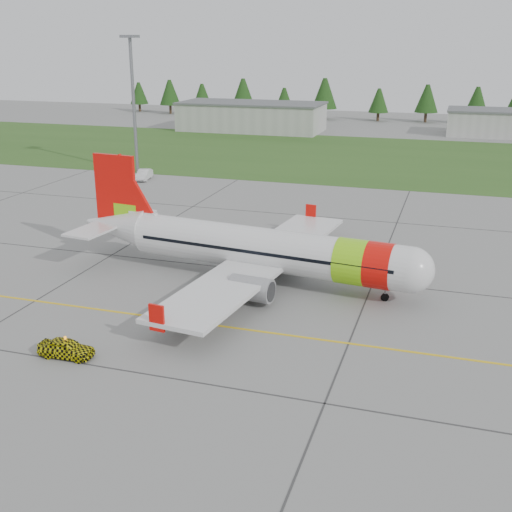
% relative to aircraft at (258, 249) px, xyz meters
% --- Properties ---
extents(ground, '(320.00, 320.00, 0.00)m').
position_rel_aircraft_xyz_m(ground, '(-0.49, -17.73, -2.84)').
color(ground, gray).
rests_on(ground, ground).
extents(aircraft, '(32.50, 30.16, 9.86)m').
position_rel_aircraft_xyz_m(aircraft, '(0.00, 0.00, 0.00)').
color(aircraft, silver).
rests_on(aircraft, ground).
extents(follow_me_car, '(1.33, 1.55, 3.72)m').
position_rel_aircraft_xyz_m(follow_me_car, '(-7.69, -17.21, -0.99)').
color(follow_me_car, yellow).
rests_on(follow_me_car, ground).
extents(service_van, '(1.89, 1.82, 4.65)m').
position_rel_aircraft_xyz_m(service_van, '(-28.78, 35.15, -0.52)').
color(service_van, silver).
rests_on(service_van, ground).
extents(grass_strip, '(320.00, 50.00, 0.03)m').
position_rel_aircraft_xyz_m(grass_strip, '(-0.49, 64.27, -2.83)').
color(grass_strip, '#30561E').
rests_on(grass_strip, ground).
extents(taxi_guideline, '(120.00, 0.25, 0.02)m').
position_rel_aircraft_xyz_m(taxi_guideline, '(-0.49, -9.73, -2.83)').
color(taxi_guideline, gold).
rests_on(taxi_guideline, ground).
extents(hangar_west, '(32.00, 14.00, 6.00)m').
position_rel_aircraft_xyz_m(hangar_west, '(-30.49, 92.27, 0.16)').
color(hangar_west, '#A8A8A3').
rests_on(hangar_west, ground).
extents(hangar_east, '(24.00, 12.00, 5.20)m').
position_rel_aircraft_xyz_m(hangar_east, '(24.51, 100.27, -0.24)').
color(hangar_east, '#A8A8A3').
rests_on(hangar_east, ground).
extents(floodlight_mast, '(0.50, 0.50, 20.00)m').
position_rel_aircraft_xyz_m(floodlight_mast, '(-32.49, 40.27, 7.16)').
color(floodlight_mast, slate).
rests_on(floodlight_mast, ground).
extents(treeline, '(160.00, 8.00, 10.00)m').
position_rel_aircraft_xyz_m(treeline, '(-0.49, 120.27, 2.16)').
color(treeline, '#1C3F14').
rests_on(treeline, ground).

